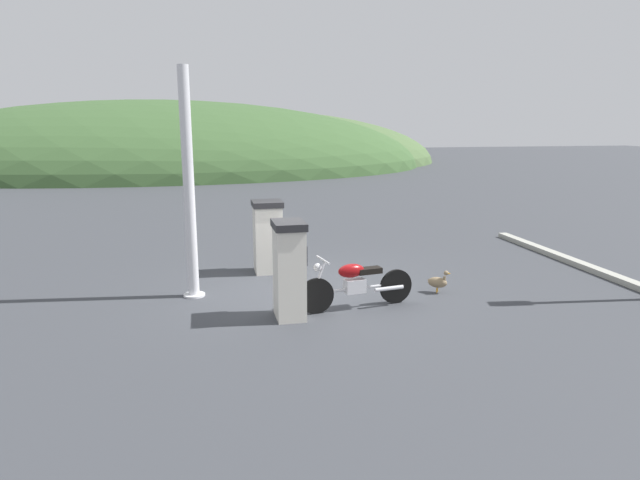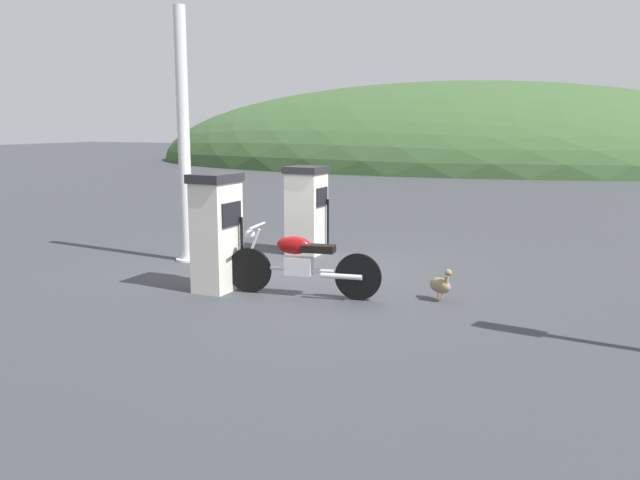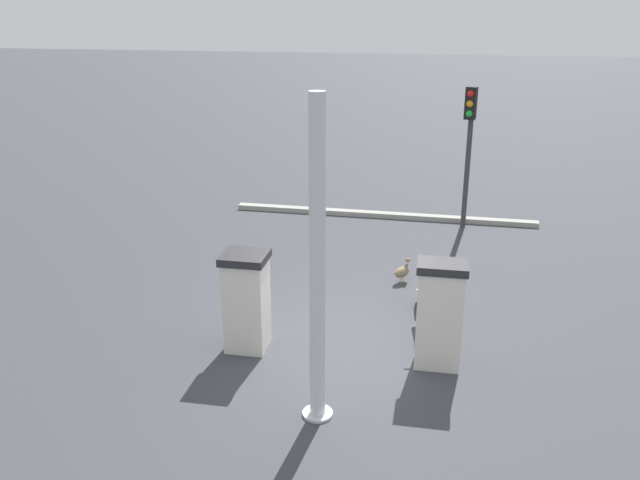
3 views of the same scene
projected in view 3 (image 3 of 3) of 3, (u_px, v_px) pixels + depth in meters
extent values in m
plane|color=#383A3F|center=(345.00, 339.00, 10.57)|extent=(120.00, 120.00, 0.00)
cube|color=silver|center=(439.00, 319.00, 9.57)|extent=(0.47, 0.65, 1.51)
cube|color=black|center=(441.00, 291.00, 9.69)|extent=(0.03, 0.46, 0.32)
cube|color=#262628|center=(443.00, 267.00, 9.29)|extent=(0.51, 0.72, 0.12)
cylinder|color=black|center=(425.00, 323.00, 9.94)|extent=(0.04, 0.04, 0.98)
cube|color=silver|center=(247.00, 305.00, 10.08)|extent=(0.58, 0.61, 1.44)
cube|color=black|center=(251.00, 278.00, 10.25)|extent=(0.03, 0.43, 0.32)
cube|color=#262628|center=(245.00, 257.00, 9.81)|extent=(0.64, 0.68, 0.12)
cylinder|color=black|center=(242.00, 307.00, 10.50)|extent=(0.04, 0.04, 0.94)
cylinder|color=black|center=(433.00, 330.00, 10.17)|extent=(0.63, 0.15, 0.62)
cylinder|color=black|center=(422.00, 290.00, 11.60)|extent=(0.63, 0.15, 0.62)
cube|color=silver|center=(428.00, 304.00, 10.81)|extent=(0.39, 0.25, 0.24)
cylinder|color=silver|center=(427.00, 306.00, 10.87)|extent=(1.14, 0.22, 0.05)
ellipsoid|color=maroon|center=(429.00, 291.00, 10.65)|extent=(0.51, 0.29, 0.24)
cube|color=black|center=(427.00, 284.00, 10.98)|extent=(0.47, 0.27, 0.10)
cylinder|color=silver|center=(434.00, 312.00, 10.11)|extent=(0.26, 0.08, 0.57)
cylinder|color=silver|center=(435.00, 290.00, 10.07)|extent=(0.12, 0.56, 0.04)
sphere|color=silver|center=(435.00, 300.00, 10.02)|extent=(0.16, 0.16, 0.14)
cylinder|color=silver|center=(430.00, 293.00, 11.41)|extent=(0.55, 0.15, 0.07)
ellipsoid|color=#847051|center=(402.00, 272.00, 12.63)|extent=(0.40, 0.37, 0.20)
cylinder|color=#847051|center=(406.00, 267.00, 12.69)|extent=(0.08, 0.08, 0.14)
sphere|color=#847051|center=(408.00, 260.00, 12.66)|extent=(0.13, 0.13, 0.09)
cone|color=orange|center=(410.00, 260.00, 12.70)|extent=(0.07, 0.07, 0.04)
cone|color=#847051|center=(396.00, 273.00, 12.52)|extent=(0.10, 0.10, 0.07)
cylinder|color=orange|center=(400.00, 279.00, 12.71)|extent=(0.02, 0.02, 0.10)
cylinder|color=orange|center=(403.00, 280.00, 12.66)|extent=(0.02, 0.02, 0.10)
cylinder|color=#38383A|center=(468.00, 159.00, 15.27)|extent=(0.15, 0.15, 3.30)
cube|color=black|center=(471.00, 103.00, 14.71)|extent=(0.26, 0.28, 0.72)
sphere|color=red|center=(471.00, 94.00, 14.55)|extent=(0.18, 0.18, 0.15)
sphere|color=orange|center=(470.00, 104.00, 14.62)|extent=(0.18, 0.18, 0.15)
sphere|color=green|center=(469.00, 114.00, 14.70)|extent=(0.18, 0.18, 0.15)
cylinder|color=silver|center=(317.00, 267.00, 7.92)|extent=(0.20, 0.20, 4.17)
cylinder|color=silver|center=(318.00, 413.00, 8.63)|extent=(0.40, 0.40, 0.04)
cube|color=#9E9E93|center=(383.00, 215.00, 16.46)|extent=(0.38, 7.48, 0.12)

